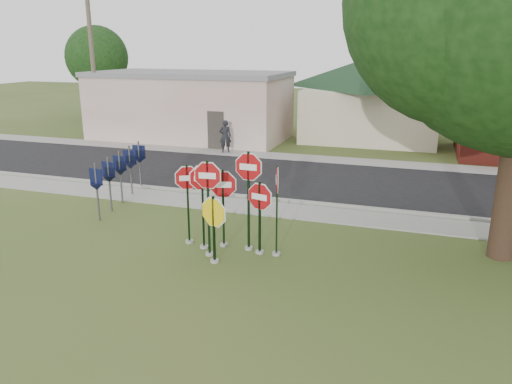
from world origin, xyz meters
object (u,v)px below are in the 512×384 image
(stop_sign_center, at_px, (208,195))
(pedestrian, at_px, (225,136))
(stop_sign_left, at_px, (203,195))
(utility_pole_near, at_px, (92,59))
(stop_sign_yellow, at_px, (214,222))

(stop_sign_center, bearing_deg, pedestrian, 110.07)
(stop_sign_left, height_order, pedestrian, stop_sign_left)
(stop_sign_center, distance_m, utility_pole_near, 19.99)
(utility_pole_near, xyz_separation_m, pedestrian, (8.88, -0.94, -4.01))
(stop_sign_left, xyz_separation_m, utility_pole_near, (-13.35, 13.76, 3.34))
(stop_sign_yellow, distance_m, stop_sign_left, 1.17)
(stop_sign_yellow, bearing_deg, utility_pole_near, 133.89)
(stop_sign_center, distance_m, stop_sign_left, 0.59)
(stop_sign_center, relative_size, pedestrian, 1.59)
(stop_sign_left, relative_size, pedestrian, 1.47)
(stop_sign_left, distance_m, utility_pole_near, 19.46)
(pedestrian, bearing_deg, stop_sign_left, 87.20)
(utility_pole_near, bearing_deg, stop_sign_left, -45.87)
(pedestrian, bearing_deg, stop_sign_center, 88.03)
(stop_sign_center, distance_m, stop_sign_yellow, 0.81)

